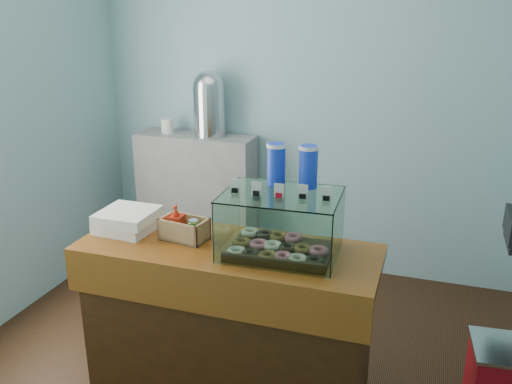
% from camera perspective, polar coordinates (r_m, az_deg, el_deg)
% --- Properties ---
extents(ground, '(3.50, 3.50, 0.00)m').
position_cam_1_polar(ground, '(3.53, -1.22, -17.53)').
color(ground, black).
rests_on(ground, ground).
extents(room_shell, '(3.54, 3.04, 2.82)m').
position_cam_1_polar(room_shell, '(2.87, -0.91, 11.03)').
color(room_shell, '#85B9C2').
rests_on(room_shell, ground).
extents(counter, '(1.60, 0.60, 0.90)m').
position_cam_1_polar(counter, '(3.08, -2.91, -13.29)').
color(counter, '#40200C').
rests_on(counter, ground).
extents(back_shelf, '(1.00, 0.32, 1.10)m').
position_cam_1_polar(back_shelf, '(4.68, -6.21, -0.61)').
color(back_shelf, gray).
rests_on(back_shelf, ground).
extents(display_case, '(0.61, 0.46, 0.54)m').
position_cam_1_polar(display_case, '(2.76, 2.75, -3.03)').
color(display_case, black).
rests_on(display_case, counter).
extents(condiment_crate, '(0.27, 0.19, 0.19)m').
position_cam_1_polar(condiment_crate, '(2.96, -7.72, -3.71)').
color(condiment_crate, tan).
rests_on(condiment_crate, counter).
extents(pastry_boxes, '(0.31, 0.32, 0.12)m').
position_cam_1_polar(pastry_boxes, '(3.14, -13.34, -2.89)').
color(pastry_boxes, white).
rests_on(pastry_boxes, counter).
extents(coffee_urn, '(0.29, 0.29, 0.53)m').
position_cam_1_polar(coffee_urn, '(4.43, -4.96, 9.42)').
color(coffee_urn, silver).
rests_on(coffee_urn, back_shelf).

